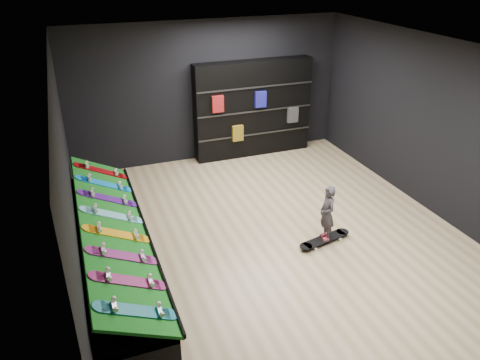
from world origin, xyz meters
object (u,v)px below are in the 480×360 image
object	(u,v)px
display_rack	(114,253)
floor_skateboard	(324,241)
child	(326,224)
back_shelving	(253,109)

from	to	relation	value
display_rack	floor_skateboard	distance (m)	3.28
display_rack	floor_skateboard	world-z (taller)	display_rack
display_rack	child	bearing A→B (deg)	-9.37
floor_skateboard	child	xyz separation A→B (m)	(0.00, 0.00, 0.33)
display_rack	floor_skateboard	bearing A→B (deg)	-9.37
display_rack	back_shelving	size ratio (longest dim) A/B	1.69
display_rack	child	distance (m)	3.27
child	floor_skateboard	bearing A→B (deg)	180.00
floor_skateboard	child	size ratio (longest dim) A/B	1.77
back_shelving	child	world-z (taller)	back_shelving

